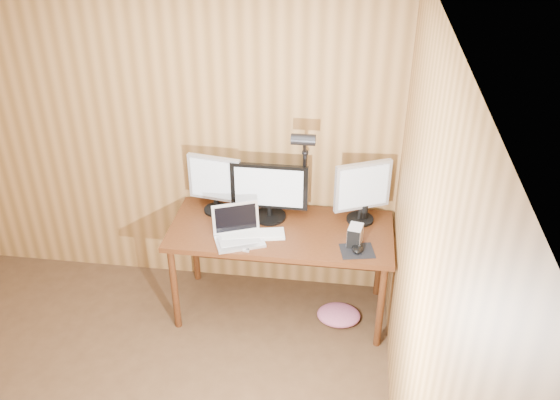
% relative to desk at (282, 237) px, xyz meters
% --- Properties ---
extents(room_shell, '(4.00, 4.00, 4.00)m').
position_rel_desk_xyz_m(room_shell, '(-0.93, -1.70, 0.62)').
color(room_shell, '#482F1B').
rests_on(room_shell, ground).
extents(desk, '(1.60, 0.70, 0.75)m').
position_rel_desk_xyz_m(desk, '(0.00, 0.00, 0.00)').
color(desk, '#45210E').
rests_on(desk, floor).
extents(monitor_center, '(0.56, 0.24, 0.44)m').
position_rel_desk_xyz_m(monitor_center, '(-0.10, 0.07, 0.35)').
color(monitor_center, black).
rests_on(monitor_center, desk).
extents(monitor_left, '(0.40, 0.19, 0.45)m').
position_rel_desk_xyz_m(monitor_left, '(-0.51, 0.11, 0.37)').
color(monitor_left, black).
rests_on(monitor_left, desk).
extents(monitor_right, '(0.40, 0.21, 0.47)m').
position_rel_desk_xyz_m(monitor_right, '(0.56, 0.12, 0.38)').
color(monitor_right, black).
rests_on(monitor_right, desk).
extents(laptop, '(0.40, 0.36, 0.24)m').
position_rel_desk_xyz_m(laptop, '(-0.28, -0.23, 0.18)').
color(laptop, silver).
rests_on(laptop, desk).
extents(keyboard, '(0.48, 0.23, 0.02)m').
position_rel_desk_xyz_m(keyboard, '(-0.19, -0.19, 0.13)').
color(keyboard, white).
rests_on(keyboard, desk).
extents(mousepad, '(0.26, 0.23, 0.00)m').
position_rel_desk_xyz_m(mousepad, '(0.55, -0.28, 0.12)').
color(mousepad, black).
rests_on(mousepad, desk).
extents(mouse, '(0.09, 0.12, 0.04)m').
position_rel_desk_xyz_m(mouse, '(0.55, -0.28, 0.15)').
color(mouse, black).
rests_on(mouse, mousepad).
extents(hard_drive, '(0.11, 0.15, 0.14)m').
position_rel_desk_xyz_m(hard_drive, '(0.53, -0.20, 0.19)').
color(hard_drive, silver).
rests_on(hard_drive, desk).
extents(phone, '(0.05, 0.09, 0.01)m').
position_rel_desk_xyz_m(phone, '(-0.19, -0.34, 0.13)').
color(phone, silver).
rests_on(phone, desk).
extents(speaker, '(0.05, 0.05, 0.13)m').
position_rel_desk_xyz_m(speaker, '(0.59, 0.12, 0.18)').
color(speaker, black).
rests_on(speaker, desk).
extents(desk_lamp, '(0.17, 0.24, 0.73)m').
position_rel_desk_xyz_m(desk_lamp, '(0.14, 0.14, 0.58)').
color(desk_lamp, black).
rests_on(desk_lamp, desk).
extents(fabric_pile, '(0.40, 0.36, 0.10)m').
position_rel_desk_xyz_m(fabric_pile, '(0.45, -0.14, -0.58)').
color(fabric_pile, '#B65878').
rests_on(fabric_pile, floor).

